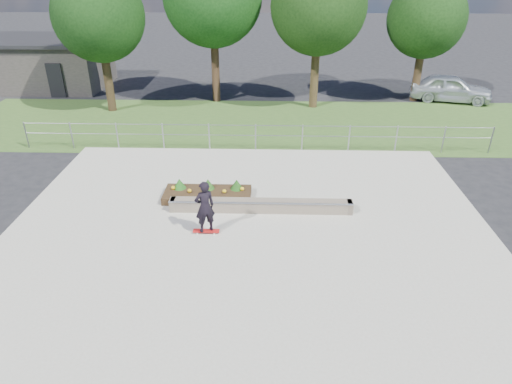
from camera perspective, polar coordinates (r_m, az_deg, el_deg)
ground at (r=13.32m, az=-1.06°, el=-7.19°), size 120.00×120.00×0.00m
grass_verge at (r=23.21m, az=0.22°, el=8.52°), size 30.00×8.00×0.02m
concrete_slab at (r=13.31m, az=-1.07°, el=-7.08°), size 15.00×15.00×0.06m
fence at (r=19.66m, az=-0.05°, el=7.27°), size 20.06×0.06×1.20m
building at (r=32.95m, az=-25.40°, el=14.42°), size 8.40×5.40×3.00m
tree_far_left at (r=25.57m, az=-19.07°, el=20.06°), size 4.55×4.55×7.15m
tree_mid_right at (r=25.16m, az=7.83°, el=21.97°), size 4.90×4.90×7.70m
tree_far_right at (r=27.91m, az=20.53°, el=19.58°), size 4.20×4.20×6.60m
grind_ledge at (r=14.98m, az=0.60°, el=-1.72°), size 6.00×0.44×0.43m
planter_bed at (r=15.91m, az=-6.06°, el=-0.10°), size 3.00×1.20×0.61m
skateboarder at (r=13.57m, az=-6.43°, el=-1.88°), size 0.80×0.62×1.74m
parked_car at (r=29.13m, az=23.16°, el=11.86°), size 4.76×2.82×1.52m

